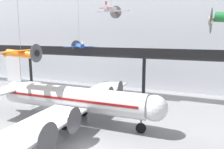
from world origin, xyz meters
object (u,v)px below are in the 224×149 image
object	(u,v)px
airliner_silver_main	(72,99)
suspended_plane_blue_trainer	(79,46)
suspended_plane_orange_highwing	(21,53)
suspended_plane_silver_racer	(111,10)

from	to	relation	value
airliner_silver_main	suspended_plane_blue_trainer	world-z (taller)	suspended_plane_blue_trainer
suspended_plane_orange_highwing	suspended_plane_silver_racer	size ratio (longest dim) A/B	1.76
suspended_plane_silver_racer	suspended_plane_blue_trainer	xyz separation A→B (m)	(-8.31, 2.28, -6.66)
airliner_silver_main	suspended_plane_orange_highwing	xyz separation A→B (m)	(-6.56, -2.38, 6.45)
suspended_plane_orange_highwing	suspended_plane_silver_racer	bearing A→B (deg)	58.71
airliner_silver_main	suspended_plane_silver_racer	xyz separation A→B (m)	(0.98, 11.90, 13.52)
suspended_plane_orange_highwing	suspended_plane_blue_trainer	xyz separation A→B (m)	(-0.76, 16.57, 0.41)
suspended_plane_silver_racer	suspended_plane_orange_highwing	bearing A→B (deg)	149.80
airliner_silver_main	suspended_plane_orange_highwing	world-z (taller)	suspended_plane_orange_highwing
suspended_plane_orange_highwing	suspended_plane_blue_trainer	bearing A→B (deg)	89.20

